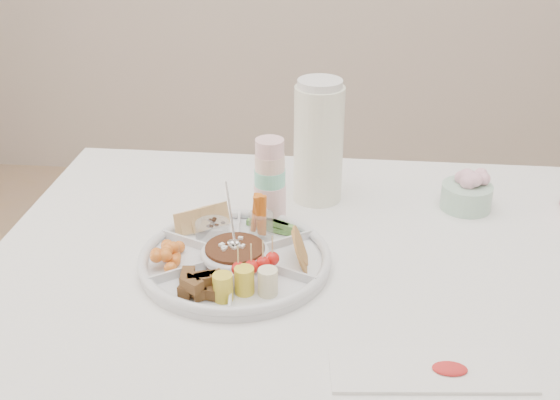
# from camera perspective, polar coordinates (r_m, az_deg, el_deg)

# --- Properties ---
(dining_table) EXTENTS (1.52, 1.02, 0.76)m
(dining_table) POSITION_cam_1_polar(r_m,az_deg,el_deg) (1.69, 5.56, -15.69)
(dining_table) COLOR white
(dining_table) RESTS_ON floor
(party_tray) EXTENTS (0.50, 0.50, 0.04)m
(party_tray) POSITION_cam_1_polar(r_m,az_deg,el_deg) (1.41, -3.66, -4.62)
(party_tray) COLOR silver
(party_tray) RESTS_ON dining_table
(bean_dip) EXTENTS (0.16, 0.16, 0.04)m
(bean_dip) POSITION_cam_1_polar(r_m,az_deg,el_deg) (1.41, -3.67, -4.36)
(bean_dip) COLOR black
(bean_dip) RESTS_ON party_tray
(tortillas) EXTENTS (0.12, 0.12, 0.06)m
(tortillas) POSITION_cam_1_polar(r_m,az_deg,el_deg) (1.40, 1.65, -3.88)
(tortillas) COLOR olive
(tortillas) RESTS_ON party_tray
(carrot_cucumber) EXTENTS (0.14, 0.14, 0.09)m
(carrot_cucumber) POSITION_cam_1_polar(r_m,az_deg,el_deg) (1.48, -0.96, -0.99)
(carrot_cucumber) COLOR #D06216
(carrot_cucumber) RESTS_ON party_tray
(pita_raisins) EXTENTS (0.13, 0.13, 0.05)m
(pita_raisins) POSITION_cam_1_polar(r_m,az_deg,el_deg) (1.50, -5.92, -1.66)
(pita_raisins) COLOR #E7BB88
(pita_raisins) RESTS_ON party_tray
(cherries) EXTENTS (0.15, 0.15, 0.05)m
(cherries) POSITION_cam_1_polar(r_m,az_deg,el_deg) (1.42, -8.95, -4.11)
(cherries) COLOR orange
(cherries) RESTS_ON party_tray
(granola_chunks) EXTENTS (0.14, 0.14, 0.05)m
(granola_chunks) POSITION_cam_1_polar(r_m,az_deg,el_deg) (1.31, -6.81, -6.67)
(granola_chunks) COLOR #4D371B
(granola_chunks) RESTS_ON party_tray
(banana_tomato) EXTENTS (0.16, 0.16, 0.10)m
(banana_tomato) POSITION_cam_1_polar(r_m,az_deg,el_deg) (1.29, -1.11, -5.86)
(banana_tomato) COLOR #ECCB6E
(banana_tomato) RESTS_ON party_tray
(cup_stack) EXTENTS (0.07, 0.07, 0.20)m
(cup_stack) POSITION_cam_1_polar(r_m,az_deg,el_deg) (1.53, -0.83, 1.40)
(cup_stack) COLOR #B7CBB3
(cup_stack) RESTS_ON dining_table
(thermos) EXTENTS (0.12, 0.12, 0.30)m
(thermos) POSITION_cam_1_polar(r_m,az_deg,el_deg) (1.63, 3.15, 4.88)
(thermos) COLOR white
(thermos) RESTS_ON dining_table
(flower_bowl) EXTENTS (0.14, 0.14, 0.09)m
(flower_bowl) POSITION_cam_1_polar(r_m,az_deg,el_deg) (1.68, 14.96, 0.71)
(flower_bowl) COLOR #ABDAC4
(flower_bowl) RESTS_ON dining_table
(placemat) EXTENTS (0.33, 0.14, 0.01)m
(placemat) POSITION_cam_1_polar(r_m,az_deg,el_deg) (1.19, 12.13, -13.38)
(placemat) COLOR white
(placemat) RESTS_ON dining_table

